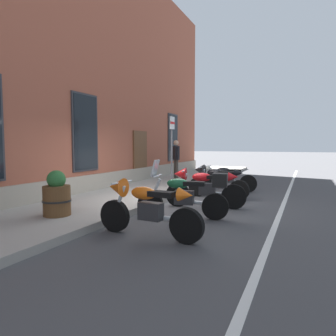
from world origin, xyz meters
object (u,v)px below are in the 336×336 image
object	(u,v)px
motorcycle_black_naked	(226,179)
motorcycle_green_touring	(187,194)
parking_sign	(172,142)
barrel_planter	(57,196)
motorcycle_black_sport	(216,180)
pedestrian_dark_jacket	(176,157)
motorcycle_orange_sport	(144,206)
motorcycle_red_sport	(202,186)

from	to	relation	value
motorcycle_black_naked	motorcycle_green_touring	bearing A→B (deg)	-177.69
parking_sign	barrel_planter	world-z (taller)	parking_sign
motorcycle_black_sport	pedestrian_dark_jacket	size ratio (longest dim) A/B	1.15
motorcycle_green_touring	barrel_planter	size ratio (longest dim) A/B	2.14
motorcycle_orange_sport	parking_sign	xyz separation A→B (m)	(5.04, 1.68, 1.23)
motorcycle_red_sport	parking_sign	bearing A→B (deg)	41.17
parking_sign	motorcycle_green_touring	bearing A→B (deg)	-150.73
motorcycle_green_touring	motorcycle_red_sport	size ratio (longest dim) A/B	0.99
parking_sign	motorcycle_orange_sport	bearing A→B (deg)	-161.51
motorcycle_orange_sport	pedestrian_dark_jacket	bearing A→B (deg)	19.18
motorcycle_green_touring	motorcycle_red_sport	distance (m)	1.29
pedestrian_dark_jacket	parking_sign	world-z (taller)	parking_sign
motorcycle_orange_sport	motorcycle_green_touring	size ratio (longest dim) A/B	1.02
motorcycle_orange_sport	barrel_planter	bearing A→B (deg)	87.49
barrel_planter	motorcycle_orange_sport	bearing A→B (deg)	-92.51
motorcycle_black_naked	barrel_planter	distance (m)	6.33
motorcycle_black_sport	parking_sign	xyz separation A→B (m)	(0.52, 1.76, 1.23)
parking_sign	barrel_planter	distance (m)	5.12
motorcycle_orange_sport	pedestrian_dark_jacket	size ratio (longest dim) A/B	1.24
motorcycle_orange_sport	motorcycle_black_naked	world-z (taller)	motorcycle_orange_sport
motorcycle_red_sport	pedestrian_dark_jacket	world-z (taller)	pedestrian_dark_jacket
motorcycle_black_naked	barrel_planter	xyz separation A→B (m)	(-5.90, 2.28, 0.11)
motorcycle_orange_sport	motorcycle_black_sport	size ratio (longest dim) A/B	1.07
motorcycle_red_sport	motorcycle_black_naked	bearing A→B (deg)	2.17
motorcycle_green_touring	motorcycle_black_sport	world-z (taller)	motorcycle_green_touring
motorcycle_red_sport	motorcycle_black_sport	world-z (taller)	motorcycle_red_sport
motorcycle_orange_sport	pedestrian_dark_jacket	distance (m)	8.39
motorcycle_red_sport	motorcycle_green_touring	bearing A→B (deg)	-177.36
motorcycle_orange_sport	barrel_planter	xyz separation A→B (m)	(0.10, 2.24, 0.00)
motorcycle_red_sport	motorcycle_black_naked	world-z (taller)	motorcycle_red_sport
barrel_planter	parking_sign	bearing A→B (deg)	-6.44
motorcycle_orange_sport	parking_sign	size ratio (longest dim) A/B	0.84
motorcycle_green_touring	motorcycle_red_sport	xyz separation A→B (m)	(1.28, 0.06, 0.02)
parking_sign	barrel_planter	bearing A→B (deg)	173.56
motorcycle_black_sport	motorcycle_black_naked	size ratio (longest dim) A/B	0.94
motorcycle_black_naked	pedestrian_dark_jacket	distance (m)	3.44
motorcycle_black_naked	parking_sign	bearing A→B (deg)	119.31
motorcycle_black_naked	parking_sign	xyz separation A→B (m)	(-0.97, 1.72, 1.34)
parking_sign	motorcycle_red_sport	bearing A→B (deg)	-138.83
motorcycle_black_naked	motorcycle_black_sport	bearing A→B (deg)	-178.50
motorcycle_orange_sport	barrel_planter	distance (m)	2.24
motorcycle_red_sport	motorcycle_black_sport	distance (m)	1.58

